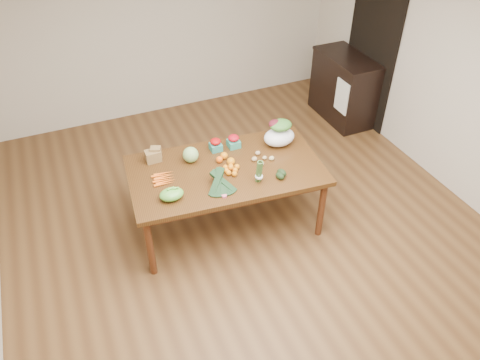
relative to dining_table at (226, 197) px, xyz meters
name	(u,v)px	position (x,y,z in m)	size (l,w,h in m)	color
floor	(252,235)	(0.17, -0.28, -0.38)	(6.00, 6.00, 0.00)	brown
room_walls	(254,128)	(0.17, -0.28, 0.97)	(5.02, 6.02, 2.70)	beige
dining_table	(226,197)	(0.00, 0.00, 0.00)	(1.93, 1.07, 0.75)	#472B10
doorway_dark	(371,50)	(2.65, 1.32, 0.68)	(0.02, 1.00, 2.10)	black
cabinet	(343,88)	(2.39, 1.45, 0.10)	(0.52, 1.02, 0.94)	black
dish_towel	(342,97)	(2.13, 1.12, 0.18)	(0.02, 0.28, 0.45)	white
paper_bag	(153,155)	(-0.63, 0.41, 0.45)	(0.21, 0.17, 0.15)	olive
cabbage	(191,155)	(-0.28, 0.26, 0.46)	(0.16, 0.16, 0.16)	#87B568
strawberry_basket_a	(216,146)	(0.03, 0.35, 0.43)	(0.12, 0.12, 0.11)	#B10C0B
strawberry_basket_b	(234,142)	(0.22, 0.33, 0.43)	(0.12, 0.12, 0.11)	red
orange_a	(219,160)	(-0.02, 0.12, 0.41)	(0.07, 0.07, 0.07)	orange
orange_b	(224,156)	(0.05, 0.16, 0.41)	(0.08, 0.08, 0.08)	orange
orange_c	(231,161)	(0.07, 0.04, 0.42)	(0.08, 0.08, 0.08)	orange
mandarin_cluster	(231,168)	(0.03, -0.07, 0.42)	(0.18, 0.18, 0.09)	orange
carrots	(164,178)	(-0.62, 0.07, 0.39)	(0.22, 0.22, 0.03)	#FF6215
snap_pea_bag	(172,194)	(-0.63, -0.23, 0.43)	(0.23, 0.17, 0.10)	#6AB83E
kale_bunch	(221,184)	(-0.17, -0.30, 0.45)	(0.32, 0.40, 0.16)	black
asparagus_bundle	(259,171)	(0.21, -0.32, 0.50)	(0.08, 0.08, 0.25)	#5E853D
potato_a	(254,159)	(0.32, 0.00, 0.40)	(0.06, 0.05, 0.05)	tan
potato_b	(262,164)	(0.35, -0.10, 0.40)	(0.05, 0.04, 0.04)	tan
potato_c	(265,158)	(0.43, -0.01, 0.39)	(0.05, 0.04, 0.04)	tan
potato_d	(258,153)	(0.39, 0.09, 0.40)	(0.05, 0.05, 0.05)	tan
potato_e	(272,158)	(0.49, -0.05, 0.40)	(0.06, 0.05, 0.05)	tan
avocado_a	(280,176)	(0.42, -0.36, 0.41)	(0.07, 0.10, 0.07)	black
avocado_b	(282,173)	(0.46, -0.33, 0.41)	(0.07, 0.11, 0.07)	black
salad_bag	(279,134)	(0.69, 0.18, 0.51)	(0.34, 0.26, 0.26)	white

